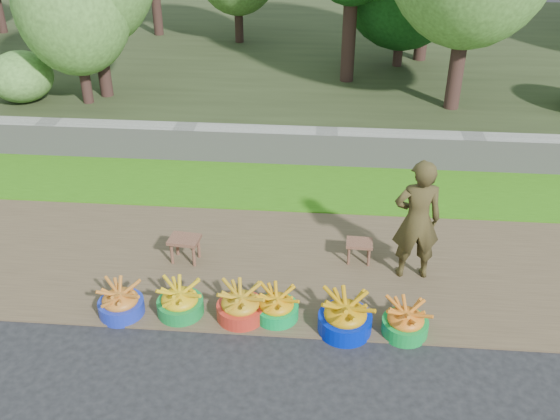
# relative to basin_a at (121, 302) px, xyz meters

# --- Properties ---
(ground_plane) EXTENTS (120.00, 120.00, 0.00)m
(ground_plane) POSITION_rel_basin_a_xyz_m (2.10, -0.22, -0.16)
(ground_plane) COLOR #232325
(ground_plane) RESTS_ON ground
(dirt_shoulder) EXTENTS (80.00, 2.50, 0.02)m
(dirt_shoulder) POSITION_rel_basin_a_xyz_m (2.10, 1.03, -0.15)
(dirt_shoulder) COLOR brown
(dirt_shoulder) RESTS_ON ground
(grass_verge) EXTENTS (80.00, 1.50, 0.04)m
(grass_verge) POSITION_rel_basin_a_xyz_m (2.10, 3.03, -0.14)
(grass_verge) COLOR #347812
(grass_verge) RESTS_ON ground
(retaining_wall) EXTENTS (80.00, 0.35, 0.55)m
(retaining_wall) POSITION_rel_basin_a_xyz_m (2.10, 3.88, 0.11)
(retaining_wall) COLOR gray
(retaining_wall) RESTS_ON ground
(earth_bank) EXTENTS (80.00, 10.00, 0.50)m
(earth_bank) POSITION_rel_basin_a_xyz_m (2.10, 8.78, 0.09)
(earth_bank) COLOR #2D371C
(earth_bank) RESTS_ON ground
(basin_a) EXTENTS (0.49, 0.49, 0.36)m
(basin_a) POSITION_rel_basin_a_xyz_m (0.00, 0.00, 0.00)
(basin_a) COLOR #1A2DAF
(basin_a) RESTS_ON ground
(basin_b) EXTENTS (0.50, 0.50, 0.37)m
(basin_b) POSITION_rel_basin_a_xyz_m (0.63, 0.06, 0.00)
(basin_b) COLOR #127D32
(basin_b) RESTS_ON ground
(basin_c) EXTENTS (0.51, 0.51, 0.38)m
(basin_c) POSITION_rel_basin_a_xyz_m (1.28, 0.04, 0.01)
(basin_c) COLOR #B6291B
(basin_c) RESTS_ON ground
(basin_d) EXTENTS (0.47, 0.47, 0.35)m
(basin_d) POSITION_rel_basin_a_xyz_m (1.66, 0.08, -0.01)
(basin_d) COLOR #039D40
(basin_d) RESTS_ON ground
(basin_e) EXTENTS (0.56, 0.56, 0.41)m
(basin_e) POSITION_rel_basin_a_xyz_m (2.38, -0.06, 0.02)
(basin_e) COLOR #001AB1
(basin_e) RESTS_ON ground
(basin_f) EXTENTS (0.47, 0.47, 0.35)m
(basin_f) POSITION_rel_basin_a_xyz_m (3.00, -0.05, -0.00)
(basin_f) COLOR #0E8E33
(basin_f) RESTS_ON ground
(stool_left) EXTENTS (0.39, 0.31, 0.32)m
(stool_left) POSITION_rel_basin_a_xyz_m (0.48, 1.03, 0.11)
(stool_left) COLOR brown
(stool_left) RESTS_ON dirt_shoulder
(stool_right) EXTENTS (0.32, 0.25, 0.28)m
(stool_right) POSITION_rel_basin_a_xyz_m (2.55, 1.19, 0.08)
(stool_right) COLOR brown
(stool_right) RESTS_ON dirt_shoulder
(vendor_woman) EXTENTS (0.56, 0.39, 1.47)m
(vendor_woman) POSITION_rel_basin_a_xyz_m (3.15, 0.97, 0.59)
(vendor_woman) COLOR black
(vendor_woman) RESTS_ON dirt_shoulder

